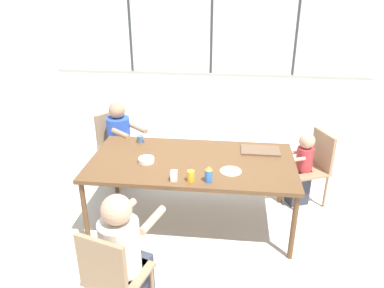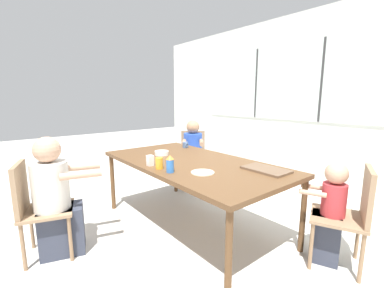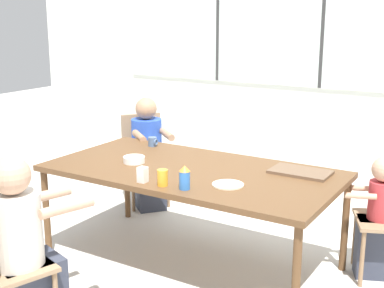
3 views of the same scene
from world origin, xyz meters
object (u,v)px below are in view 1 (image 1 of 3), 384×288
object	(u,v)px
chair_for_woman_green_shirt	(114,140)
chair_for_toddler	(314,162)
chair_for_man_blue_shirt	(111,273)
coffee_mug	(141,139)
bowl_white_shallow	(146,160)
person_toddler	(301,170)
juice_glass	(191,176)
person_man_blue_shirt	(124,260)
sippy_cup	(209,174)
person_woman_green_shirt	(121,146)
milk_carton_small	(174,176)

from	to	relation	value
chair_for_woman_green_shirt	chair_for_toddler	xyz separation A→B (m)	(2.43, -0.35, 0.00)
chair_for_man_blue_shirt	coffee_mug	world-z (taller)	chair_for_man_blue_shirt
chair_for_man_blue_shirt	bowl_white_shallow	world-z (taller)	chair_for_man_blue_shirt
person_toddler	juice_glass	bearing A→B (deg)	105.79
chair_for_toddler	coffee_mug	bearing A→B (deg)	72.15
person_man_blue_shirt	coffee_mug	xyz separation A→B (m)	(-0.25, 1.60, 0.28)
juice_glass	sippy_cup	bearing A→B (deg)	5.06
person_man_blue_shirt	coffee_mug	bearing A→B (deg)	115.72
person_woman_green_shirt	sippy_cup	size ratio (longest dim) A/B	6.71
chair_for_woman_green_shirt	person_woman_green_shirt	bearing A→B (deg)	90.00
milk_carton_small	chair_for_toddler	bearing A→B (deg)	34.46
chair_for_woman_green_shirt	bowl_white_shallow	distance (m)	1.22
chair_for_woman_green_shirt	person_toddler	distance (m)	2.32
chair_for_man_blue_shirt	person_toddler	distance (m)	2.46
juice_glass	milk_carton_small	bearing A→B (deg)	-177.04
chair_for_woman_green_shirt	chair_for_toddler	world-z (taller)	same
person_toddler	bowl_white_shallow	bearing A→B (deg)	86.88
person_man_blue_shirt	bowl_white_shallow	bearing A→B (deg)	110.79
chair_for_man_blue_shirt	person_man_blue_shirt	world-z (taller)	person_man_blue_shirt
person_man_blue_shirt	bowl_white_shallow	distance (m)	1.16
coffee_mug	juice_glass	distance (m)	1.04
coffee_mug	milk_carton_small	world-z (taller)	milk_carton_small
sippy_cup	juice_glass	distance (m)	0.16
chair_for_man_blue_shirt	juice_glass	world-z (taller)	chair_for_man_blue_shirt
person_woman_green_shirt	person_man_blue_shirt	distance (m)	2.11
sippy_cup	person_woman_green_shirt	bearing A→B (deg)	134.12
chair_for_woman_green_shirt	bowl_white_shallow	world-z (taller)	chair_for_woman_green_shirt
juice_glass	milk_carton_small	distance (m)	0.15
person_man_blue_shirt	chair_for_toddler	bearing A→B (deg)	63.33
person_woman_green_shirt	person_toddler	distance (m)	2.18
chair_for_woman_green_shirt	chair_for_man_blue_shirt	size ratio (longest dim) A/B	1.00
chair_for_man_blue_shirt	chair_for_toddler	world-z (taller)	same
chair_for_woman_green_shirt	person_woman_green_shirt	world-z (taller)	person_woman_green_shirt
person_man_blue_shirt	sippy_cup	size ratio (longest dim) A/B	6.83
person_woman_green_shirt	chair_for_toddler	bearing A→B (deg)	123.35
chair_for_woman_green_shirt	bowl_white_shallow	xyz separation A→B (m)	(0.66, -1.00, 0.25)
person_toddler	bowl_white_shallow	world-z (taller)	person_toddler
chair_for_woman_green_shirt	person_man_blue_shirt	xyz separation A→B (m)	(0.74, -2.13, -0.02)
chair_for_woman_green_shirt	coffee_mug	distance (m)	0.77
person_woman_green_shirt	juice_glass	bearing A→B (deg)	79.19
chair_for_toddler	coffee_mug	world-z (taller)	chair_for_toddler
person_toddler	juice_glass	xyz separation A→B (m)	(-1.14, -0.92, 0.36)
person_toddler	person_woman_green_shirt	bearing A→B (deg)	58.91
juice_glass	bowl_white_shallow	size ratio (longest dim) A/B	0.67
person_man_blue_shirt	coffee_mug	distance (m)	1.64
chair_for_toddler	coffee_mug	size ratio (longest dim) A/B	11.05
person_toddler	milk_carton_small	distance (m)	1.63
person_woman_green_shirt	coffee_mug	distance (m)	0.63
chair_for_man_blue_shirt	person_toddler	size ratio (longest dim) A/B	0.98
chair_for_man_blue_shirt	sippy_cup	distance (m)	1.19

